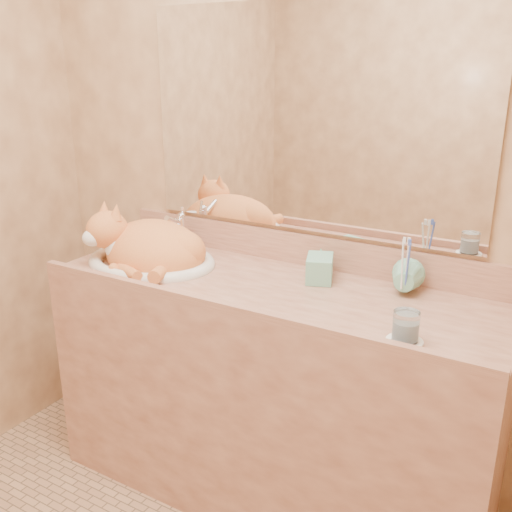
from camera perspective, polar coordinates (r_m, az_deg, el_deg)
The scene contains 12 objects.
wall_back at distance 2.10m, azimuth 5.21°, elevation 9.61°, with size 2.40×0.02×2.50m, color #936643.
vanity_counter at distance 2.16m, azimuth 1.35°, elevation -13.54°, with size 1.60×0.55×0.85m, color brown, non-canonical shape.
mirror at distance 2.08m, azimuth 5.17°, elevation 13.38°, with size 1.30×0.02×0.80m, color white.
sink_basin at distance 2.21m, azimuth -10.51°, elevation 1.24°, with size 0.51×0.42×0.16m, color white, non-canonical shape.
faucet at distance 2.35m, azimuth -7.44°, elevation 2.57°, with size 0.04×0.12×0.17m, color white, non-canonical shape.
cat at distance 2.21m, azimuth -10.88°, elevation 1.10°, with size 0.44×0.36×0.24m, color orange, non-canonical shape.
soap_dispenser at distance 1.94m, azimuth 6.32°, elevation -0.36°, with size 0.09×0.09×0.20m, color #73B89C.
toothbrush_cup at distance 1.91m, azimuth 14.54°, elevation -2.75°, with size 0.11×0.11×0.10m, color #73B89C.
toothbrushes at distance 1.88m, azimuth 14.72°, elevation -0.66°, with size 0.03×0.03×0.21m, color white, non-canonical shape.
saucer at distance 1.63m, azimuth 14.62°, elevation -8.31°, with size 0.10×0.10×0.01m, color white.
water_glass at distance 1.61m, azimuth 14.76°, elevation -6.80°, with size 0.07×0.07×0.08m, color silver.
lotion_bottle at distance 2.39m, azimuth -9.37°, elevation 2.04°, with size 0.05×0.05×0.11m, color white.
Camera 1 is at (0.88, -0.88, 1.57)m, focal length 40.00 mm.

